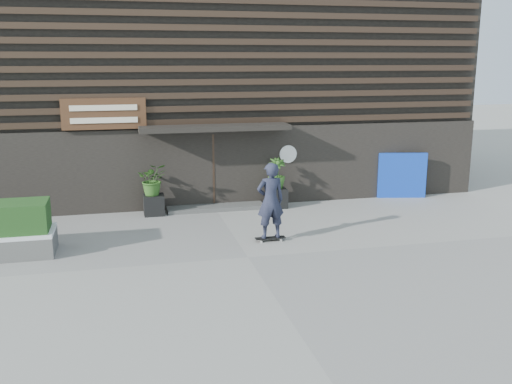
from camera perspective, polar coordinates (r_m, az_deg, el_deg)
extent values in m
plane|color=gray|center=(13.69, -0.79, -6.45)|extent=(80.00, 80.00, 0.00)
cube|color=#444542|center=(18.00, -3.99, -1.51)|extent=(3.00, 0.80, 0.12)
cube|color=black|center=(17.55, -10.03, -1.25)|extent=(0.60, 0.60, 0.60)
imported|color=#2D591E|center=(17.38, -10.13, 1.24)|extent=(0.86, 0.75, 0.96)
cube|color=black|center=(18.15, 2.03, -0.59)|extent=(0.60, 0.60, 0.60)
imported|color=#2D591E|center=(17.98, 2.05, 1.83)|extent=(0.54, 0.54, 0.96)
cube|color=#0C31A7|center=(19.93, 14.19, 1.59)|extent=(1.60, 0.45, 1.51)
cube|color=black|center=(22.78, -6.43, 11.51)|extent=(18.00, 10.00, 8.00)
cube|color=black|center=(18.07, -4.23, 2.41)|extent=(18.00, 0.12, 2.50)
cube|color=#38281E|center=(17.80, -4.27, 6.97)|extent=(17.60, 0.08, 0.18)
cube|color=#38281E|center=(17.77, -4.30, 8.22)|extent=(17.60, 0.08, 0.18)
cube|color=#38281E|center=(17.74, -4.32, 9.49)|extent=(17.60, 0.08, 0.18)
cube|color=#38281E|center=(17.72, -4.34, 10.75)|extent=(17.60, 0.08, 0.18)
cube|color=#38281E|center=(17.71, -4.36, 12.02)|extent=(17.60, 0.08, 0.18)
cube|color=#38281E|center=(17.71, -4.38, 13.29)|extent=(17.60, 0.08, 0.18)
cube|color=#38281E|center=(17.71, -4.41, 14.56)|extent=(17.60, 0.08, 0.18)
cube|color=#38281E|center=(17.73, -4.43, 15.83)|extent=(17.60, 0.08, 0.18)
cube|color=#38281E|center=(17.75, -4.45, 17.09)|extent=(17.60, 0.08, 0.18)
cube|color=#38281E|center=(17.79, -4.47, 18.35)|extent=(17.60, 0.08, 0.18)
cube|color=black|center=(17.45, -4.06, 6.35)|extent=(4.50, 1.00, 0.15)
cube|color=black|center=(18.24, -4.30, 2.19)|extent=(2.40, 0.30, 2.30)
cube|color=#38281E|center=(18.07, -4.21, 2.09)|extent=(0.06, 0.10, 2.30)
cube|color=#472B19|center=(17.48, -14.75, 7.46)|extent=(2.40, 0.10, 0.90)
cube|color=beige|center=(17.39, -14.79, 8.02)|extent=(1.90, 0.02, 0.16)
cube|color=beige|center=(17.42, -14.72, 6.85)|extent=(1.90, 0.02, 0.16)
cylinder|color=white|center=(18.46, 3.18, 3.75)|extent=(0.56, 0.03, 0.56)
cube|color=black|center=(14.85, 1.41, -4.54)|extent=(0.78, 0.20, 0.02)
cylinder|color=beige|center=(14.72, 0.53, -4.93)|extent=(0.06, 0.03, 0.06)
cylinder|color=#A3A39F|center=(14.90, 0.34, -4.70)|extent=(0.06, 0.03, 0.06)
cylinder|color=#A1A19D|center=(14.84, 2.48, -4.79)|extent=(0.06, 0.03, 0.06)
cylinder|color=beige|center=(15.03, 2.27, -4.56)|extent=(0.06, 0.03, 0.06)
imported|color=#1B1E31|center=(14.59, 1.43, -0.85)|extent=(0.74, 0.51, 1.95)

